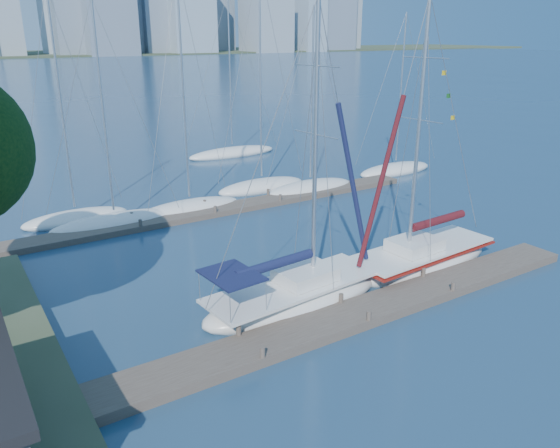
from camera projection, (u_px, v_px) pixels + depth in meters
ground at (354, 319)px, 22.94m from camera, size 700.00×700.00×0.00m
near_dock at (354, 315)px, 22.87m from camera, size 26.00×2.00×0.40m
far_dock at (224, 209)px, 36.62m from camera, size 30.00×1.80×0.36m
sailboat_navy at (294, 285)px, 23.73m from camera, size 9.09×3.66×13.37m
sailboat_maroon at (422, 248)px, 27.78m from camera, size 9.04×3.42×13.59m
bg_boat_0 at (76, 218)px, 34.63m from camera, size 6.90×3.60×14.26m
bg_boat_1 at (115, 222)px, 33.92m from camera, size 8.23×5.19×13.62m
bg_boat_2 at (190, 207)px, 36.66m from camera, size 7.49×4.72×15.47m
bg_boat_3 at (262, 186)px, 41.71m from camera, size 7.33×2.54×16.48m
bg_boat_4 at (310, 188)px, 41.22m from camera, size 7.59×3.03×13.57m
bg_boat_5 at (395, 169)px, 46.80m from camera, size 7.94×4.25×13.30m
bg_boat_7 at (232, 153)px, 53.32m from camera, size 9.48×4.30×15.16m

